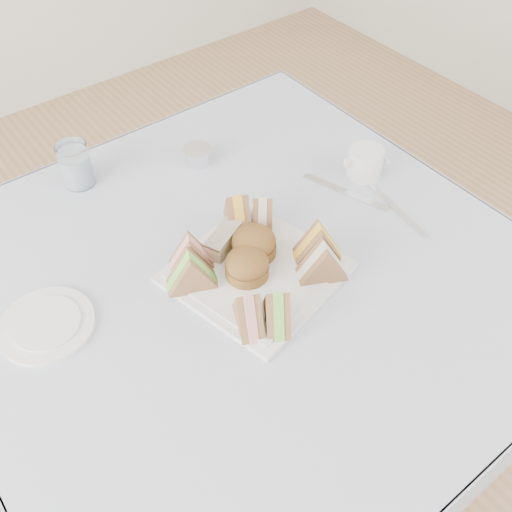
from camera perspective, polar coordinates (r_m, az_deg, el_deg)
floor at (r=1.69m, az=-0.90°, el=-18.30°), size 4.00×4.00×0.00m
table at (r=1.36m, az=-1.08°, el=-11.88°), size 0.90×0.90×0.74m
tablecloth at (r=1.06m, az=-1.36°, el=-1.51°), size 1.02×1.02×0.01m
serving_plate at (r=1.04m, az=0.00°, el=-1.63°), size 0.32×0.32×0.01m
sandwich_fl_a at (r=0.94m, az=-0.79°, el=-5.33°), size 0.07×0.09×0.08m
sandwich_fl_b at (r=0.94m, az=2.15°, el=-5.10°), size 0.08×0.09×0.08m
sandwich_fr_a at (r=1.04m, az=6.24°, el=1.49°), size 0.10×0.08×0.08m
sandwich_fr_b at (r=1.01m, az=6.71°, el=-0.44°), size 0.10×0.08×0.08m
sandwich_bl_a at (r=0.99m, az=-6.55°, el=-1.40°), size 0.10×0.08×0.08m
sandwich_bl_b at (r=1.03m, az=-6.58°, el=0.47°), size 0.09×0.07×0.07m
sandwich_br_a at (r=1.10m, az=0.67°, el=4.45°), size 0.08×0.09×0.07m
sandwich_br_b at (r=1.09m, az=-1.85°, el=4.48°), size 0.08×0.10×0.08m
scone_left at (r=1.01m, az=-0.91°, el=-0.92°), size 0.09×0.09×0.05m
scone_right at (r=1.05m, az=-0.22°, el=1.26°), size 0.11×0.11×0.06m
pastry_slice at (r=1.06m, az=-3.25°, el=1.58°), size 0.09×0.07×0.04m
side_plate at (r=1.04m, az=-20.20°, el=-6.49°), size 0.19×0.19×0.01m
water_glass at (r=1.26m, az=-17.58°, el=8.69°), size 0.08×0.08×0.10m
tea_strainer at (r=1.28m, az=-5.84°, el=9.89°), size 0.08×0.08×0.04m
knife at (r=1.22m, az=8.89°, el=6.34°), size 0.08×0.19×0.00m
fork at (r=1.20m, az=13.81°, el=4.60°), size 0.04×0.19×0.00m
creamer_jug at (r=1.26m, az=10.85°, el=9.15°), size 0.09×0.09×0.07m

